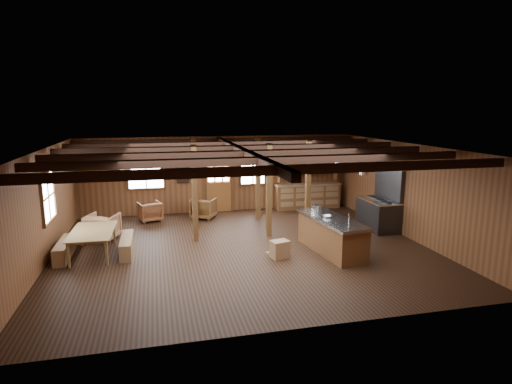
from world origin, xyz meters
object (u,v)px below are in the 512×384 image
commercial_range (380,209)px  armchair_b (204,208)px  dining_table (95,243)px  kitchen_island (331,235)px  armchair_a (150,212)px  armchair_c (103,227)px

commercial_range → armchair_b: bearing=153.8°
commercial_range → armchair_b: (-5.33, 2.62, -0.29)m
commercial_range → armchair_b: size_ratio=2.57×
commercial_range → dining_table: commercial_range is taller
dining_table → kitchen_island: bearing=-99.5°
kitchen_island → armchair_b: kitchen_island is taller
kitchen_island → armchair_a: (-4.76, 4.41, -0.14)m
dining_table → armchair_b: size_ratio=2.43×
kitchen_island → commercial_range: bearing=29.3°
kitchen_island → armchair_c: kitchen_island is taller
armchair_a → dining_table: bearing=49.4°
armchair_b → armchair_c: 3.63m
kitchen_island → armchair_a: kitchen_island is taller
commercial_range → armchair_c: 8.54m
dining_table → commercial_range: bearing=-84.9°
commercial_range → dining_table: (-8.55, -0.56, -0.31)m
commercial_range → armchair_a: bearing=159.6°
armchair_b → armchair_c: size_ratio=0.92×
armchair_c → commercial_range: bearing=-166.7°
commercial_range → armchair_a: (-7.16, 2.67, -0.31)m
kitchen_island → armchair_b: (-2.93, 4.36, -0.12)m
armchair_a → armchair_b: bearing=161.2°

